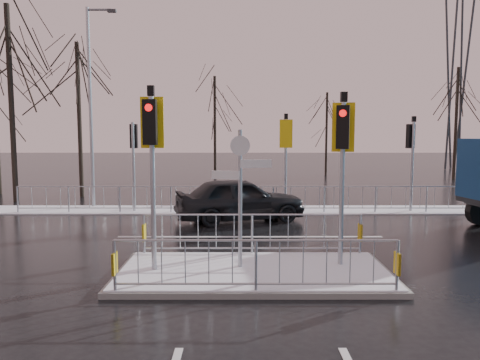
{
  "coord_description": "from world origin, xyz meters",
  "views": [
    {
      "loc": [
        -0.31,
        -10.08,
        3.18
      ],
      "look_at": [
        -0.3,
        3.16,
        1.8
      ],
      "focal_mm": 35.0,
      "sensor_mm": 36.0,
      "label": 1
    }
  ],
  "objects": [
    {
      "name": "traffic_island",
      "position": [
        -0.01,
        0.01,
        0.39
      ],
      "size": [
        6.0,
        3.04,
        4.15
      ],
      "color": "slate",
      "rests_on": "ground"
    },
    {
      "name": "lane_markings",
      "position": [
        0.0,
        -0.33,
        0.0
      ],
      "size": [
        8.0,
        11.38,
        0.01
      ],
      "color": "silver",
      "rests_on": "ground"
    },
    {
      "name": "street_lamp_left",
      "position": [
        -6.43,
        9.5,
        4.49
      ],
      "size": [
        1.25,
        0.18,
        8.2
      ],
      "color": "#969DA4",
      "rests_on": "ground"
    },
    {
      "name": "tree_near_a",
      "position": [
        -10.5,
        11.0,
        6.11
      ],
      "size": [
        4.75,
        4.75,
        8.97
      ],
      "color": "black",
      "rests_on": "ground"
    },
    {
      "name": "tree_far_a",
      "position": [
        -2.0,
        22.0,
        4.82
      ],
      "size": [
        3.75,
        3.75,
        7.08
      ],
      "color": "black",
      "rests_on": "ground"
    },
    {
      "name": "snow_verge",
      "position": [
        0.0,
        8.6,
        0.02
      ],
      "size": [
        30.0,
        2.0,
        0.04
      ],
      "primitive_type": "cube",
      "color": "white",
      "rests_on": "ground"
    },
    {
      "name": "car_far_lane",
      "position": [
        -0.3,
        6.37,
        0.78
      ],
      "size": [
        4.91,
        3.05,
        1.56
      ],
      "primitive_type": "imported",
      "rotation": [
        0.0,
        0.0,
        1.85
      ],
      "color": "black",
      "rests_on": "ground"
    },
    {
      "name": "far_kerb_fixtures",
      "position": [
        0.29,
        8.09,
        1.02
      ],
      "size": [
        18.0,
        0.65,
        3.83
      ],
      "color": "#969DA4",
      "rests_on": "ground"
    },
    {
      "name": "pylon_wires",
      "position": [
        16.88,
        30.0,
        11.03
      ],
      "size": [
        70.0,
        2.38,
        19.97
      ],
      "color": "#2D3033",
      "rests_on": "ground"
    },
    {
      "name": "tree_far_c",
      "position": [
        14.0,
        21.0,
        5.15
      ],
      "size": [
        4.0,
        4.0,
        7.55
      ],
      "color": "black",
      "rests_on": "ground"
    },
    {
      "name": "tree_near_b",
      "position": [
        -8.0,
        12.5,
        5.15
      ],
      "size": [
        4.0,
        4.0,
        7.55
      ],
      "color": "black",
      "rests_on": "ground"
    },
    {
      "name": "ground",
      "position": [
        0.0,
        0.0,
        0.0
      ],
      "size": [
        120.0,
        120.0,
        0.0
      ],
      "primitive_type": "plane",
      "color": "black",
      "rests_on": "ground"
    },
    {
      "name": "tree_far_b",
      "position": [
        6.0,
        24.0,
        4.18
      ],
      "size": [
        3.25,
        3.25,
        6.14
      ],
      "color": "black",
      "rests_on": "ground"
    }
  ]
}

